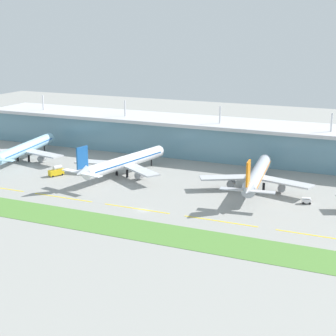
{
  "coord_description": "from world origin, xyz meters",
  "views": [
    {
      "loc": [
        87.91,
        -172.65,
        67.68
      ],
      "look_at": [
        -6.23,
        37.5,
        7.0
      ],
      "focal_mm": 57.27,
      "sensor_mm": 36.0,
      "label": 1
    }
  ],
  "objects_px": {
    "airliner_near_middle": "(124,162)",
    "baggage_cart": "(306,201)",
    "fuel_truck": "(56,171)",
    "airliner_nearest": "(24,149)",
    "airliner_far_middle": "(257,175)"
  },
  "relations": [
    {
      "from": "fuel_truck",
      "to": "airliner_far_middle",
      "type": "bearing_deg",
      "value": 10.37
    },
    {
      "from": "airliner_nearest",
      "to": "airliner_far_middle",
      "type": "xyz_separation_m",
      "value": [
        124.07,
        -0.59,
        -0.0
      ]
    },
    {
      "from": "airliner_nearest",
      "to": "airliner_near_middle",
      "type": "relative_size",
      "value": 1.02
    },
    {
      "from": "airliner_nearest",
      "to": "baggage_cart",
      "type": "height_order",
      "value": "airliner_nearest"
    },
    {
      "from": "airliner_nearest",
      "to": "airliner_near_middle",
      "type": "xyz_separation_m",
      "value": [
        61.18,
        -4.14,
        -0.0
      ]
    },
    {
      "from": "airliner_nearest",
      "to": "fuel_truck",
      "type": "height_order",
      "value": "airliner_nearest"
    },
    {
      "from": "airliner_nearest",
      "to": "fuel_truck",
      "type": "xyz_separation_m",
      "value": [
        32.43,
        -17.35,
        -4.19
      ]
    },
    {
      "from": "airliner_nearest",
      "to": "fuel_truck",
      "type": "bearing_deg",
      "value": -28.15
    },
    {
      "from": "airliner_near_middle",
      "to": "airliner_nearest",
      "type": "bearing_deg",
      "value": 176.13
    },
    {
      "from": "airliner_nearest",
      "to": "baggage_cart",
      "type": "xyz_separation_m",
      "value": [
        147.09,
        -11.24,
        -5.19
      ]
    },
    {
      "from": "airliner_near_middle",
      "to": "baggage_cart",
      "type": "bearing_deg",
      "value": -4.72
    },
    {
      "from": "airliner_nearest",
      "to": "airliner_near_middle",
      "type": "bearing_deg",
      "value": -3.87
    },
    {
      "from": "airliner_near_middle",
      "to": "fuel_truck",
      "type": "height_order",
      "value": "airliner_near_middle"
    },
    {
      "from": "baggage_cart",
      "to": "fuel_truck",
      "type": "distance_m",
      "value": 114.83
    },
    {
      "from": "airliner_nearest",
      "to": "baggage_cart",
      "type": "relative_size",
      "value": 16.45
    }
  ]
}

